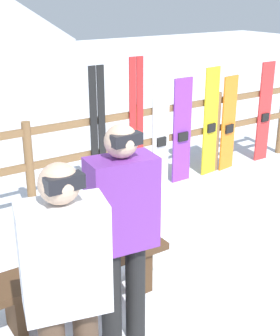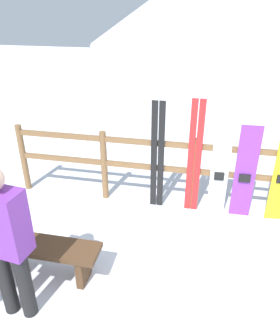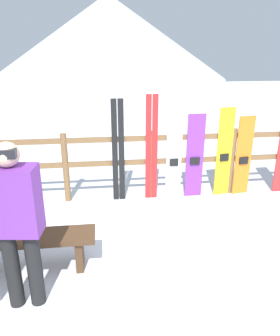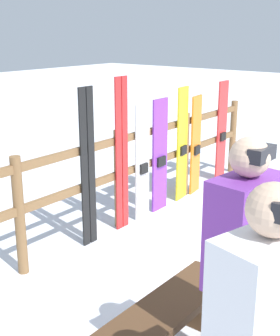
# 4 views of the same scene
# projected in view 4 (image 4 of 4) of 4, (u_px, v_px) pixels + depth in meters

# --- Properties ---
(fence) EXTENTS (5.67, 0.10, 1.15)m
(fence) POSITION_uv_depth(u_px,v_px,m) (118.00, 170.00, 5.31)
(fence) COLOR brown
(fence) RESTS_ON ground
(bench) EXTENTS (1.51, 0.36, 0.45)m
(bench) POSITION_uv_depth(u_px,v_px,m) (158.00, 326.00, 3.10)
(bench) COLOR #4C331E
(bench) RESTS_ON ground
(person_purple) EXTENTS (0.48, 0.31, 1.69)m
(person_purple) POSITION_uv_depth(u_px,v_px,m) (243.00, 259.00, 2.66)
(person_purple) COLOR black
(person_purple) RESTS_ON ground
(ski_pair_black) EXTENTS (0.20, 0.02, 1.69)m
(ski_pair_black) POSITION_uv_depth(u_px,v_px,m) (88.00, 169.00, 4.83)
(ski_pair_black) COLOR black
(ski_pair_black) RESTS_ON ground
(ski_pair_red) EXTENTS (0.20, 0.02, 1.74)m
(ski_pair_red) POSITION_uv_depth(u_px,v_px,m) (122.00, 155.00, 5.22)
(ski_pair_red) COLOR red
(ski_pair_red) RESTS_ON ground
(snowboard_white) EXTENTS (0.25, 0.06, 1.41)m
(snowboard_white) POSITION_uv_depth(u_px,v_px,m) (142.00, 163.00, 5.55)
(snowboard_white) COLOR white
(snowboard_white) RESTS_ON ground
(snowboard_purple) EXTENTS (0.29, 0.06, 1.42)m
(snowboard_purple) POSITION_uv_depth(u_px,v_px,m) (160.00, 156.00, 5.82)
(snowboard_purple) COLOR purple
(snowboard_purple) RESTS_ON ground
(snowboard_yellow) EXTENTS (0.27, 0.08, 1.52)m
(snowboard_yellow) POSITION_uv_depth(u_px,v_px,m) (182.00, 145.00, 6.18)
(snowboard_yellow) COLOR yellow
(snowboard_yellow) RESTS_ON ground
(snowboard_orange) EXTENTS (0.29, 0.09, 1.37)m
(snowboard_orange) POSITION_uv_depth(u_px,v_px,m) (196.00, 145.00, 6.46)
(snowboard_orange) COLOR orange
(snowboard_orange) RESTS_ON ground
(snowboard_red) EXTENTS (0.26, 0.05, 1.50)m
(snowboard_red) POSITION_uv_depth(u_px,v_px,m) (222.00, 132.00, 6.99)
(snowboard_red) COLOR red
(snowboard_red) RESTS_ON ground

